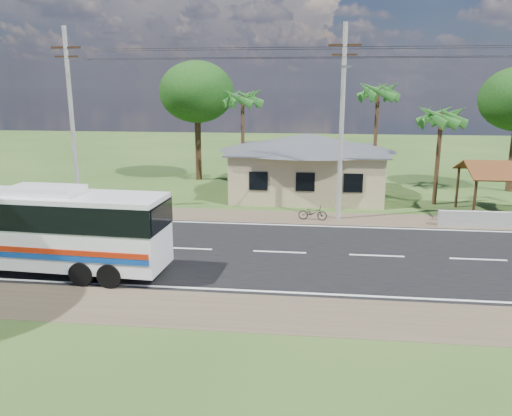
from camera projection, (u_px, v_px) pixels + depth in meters
The scene contains 12 objects.
ground at pixel (280, 252), 23.53m from camera, with size 120.00×120.00×0.00m, color #294719.
road at pixel (280, 252), 23.53m from camera, with size 120.00×16.00×0.03m.
house at pixel (307, 158), 35.32m from camera, with size 12.40×10.00×5.00m.
waiting_shed at pixel (508, 171), 29.63m from camera, with size 5.20×4.48×3.35m.
concrete_barrier at pixel (504, 220), 27.49m from camera, with size 7.00×0.30×0.90m, color #9E9E99.
utility_poles at pixel (336, 120), 28.11m from camera, with size 32.80×2.22×11.00m.
palm_near at pixel (441, 117), 31.72m from camera, with size 2.80×2.80×6.70m.
palm_mid at pixel (378, 93), 36.10m from camera, with size 2.80×2.80×8.20m.
palm_far at pixel (243, 99), 37.81m from camera, with size 2.80×2.80×7.70m.
tree_behind_house at pixel (197, 92), 40.08m from camera, with size 6.00×6.00×9.61m.
coach_bus at pixel (27, 223), 20.73m from camera, with size 11.98×3.20×3.68m.
motorcycle at pixel (313, 213), 29.09m from camera, with size 0.58×1.67×0.88m, color black.
Camera 1 is at (1.45, -22.33, 7.67)m, focal length 35.00 mm.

